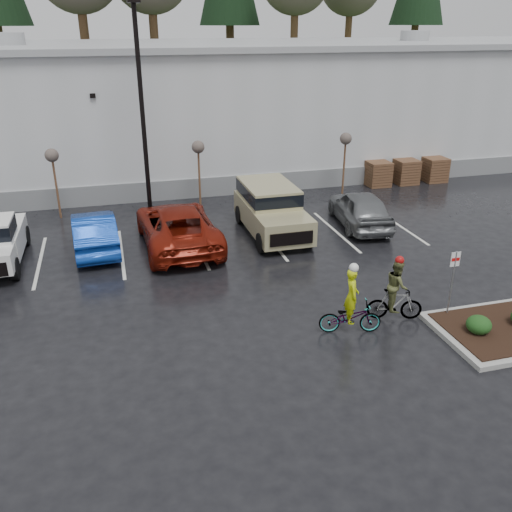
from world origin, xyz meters
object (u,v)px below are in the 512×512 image
object	(u,v)px
pallet_stack_a	(378,174)
pallet_stack_c	(434,169)
lamppost	(140,89)
car_blue	(94,231)
suv_tan	(272,211)
cyclist_hivis	(350,311)
cyclist_olive	(396,296)
sapling_east	(346,142)
sapling_west	(52,159)
pallet_stack_b	(406,172)
sapling_mid	(198,151)
fire_lane_sign	(453,276)
car_grey	(360,208)
car_red	(177,226)

from	to	relation	value
pallet_stack_a	pallet_stack_c	world-z (taller)	same
lamppost	car_blue	distance (m)	6.44
suv_tan	cyclist_hivis	bearing A→B (deg)	-90.94
lamppost	pallet_stack_c	xyz separation A→B (m)	(16.00, 2.00, -5.01)
car_blue	cyclist_olive	distance (m)	11.84
suv_tan	cyclist_hivis	size ratio (longest dim) A/B	2.35
sapling_east	cyclist_hivis	world-z (taller)	sapling_east
lamppost	sapling_west	bearing A→B (deg)	165.96
sapling_east	pallet_stack_b	bearing A→B (deg)	13.39
sapling_mid	suv_tan	world-z (taller)	sapling_mid
sapling_east	cyclist_hivis	size ratio (longest dim) A/B	1.47
fire_lane_sign	suv_tan	size ratio (longest dim) A/B	0.43
lamppost	sapling_east	xyz separation A→B (m)	(10.00, 1.00, -2.96)
sapling_east	pallet_stack_b	world-z (taller)	sapling_east
fire_lane_sign	pallet_stack_b	bearing A→B (deg)	65.12
pallet_stack_b	suv_tan	world-z (taller)	suv_tan
sapling_east	cyclist_olive	bearing A→B (deg)	-106.95
car_blue	pallet_stack_c	bearing A→B (deg)	-167.73
car_grey	cyclist_olive	distance (m)	8.24
pallet_stack_c	fire_lane_sign	size ratio (longest dim) A/B	0.61
pallet_stack_a	car_red	size ratio (longest dim) A/B	0.22
sapling_east	cyclist_hivis	xyz separation A→B (m)	(-5.38, -12.74, -2.05)
lamppost	cyclist_olive	size ratio (longest dim) A/B	4.46
cyclist_hivis	lamppost	bearing A→B (deg)	34.87
sapling_east	car_red	size ratio (longest dim) A/B	0.53
lamppost	car_grey	distance (m)	10.67
sapling_mid	pallet_stack_a	bearing A→B (deg)	5.71
fire_lane_sign	car_red	world-z (taller)	fire_lane_sign
sapling_mid	cyclist_olive	world-z (taller)	sapling_mid
pallet_stack_a	car_grey	bearing A→B (deg)	-123.72
sapling_west	cyclist_hivis	xyz separation A→B (m)	(8.62, -12.74, -2.05)
sapling_west	sapling_east	xyz separation A→B (m)	(14.00, 0.00, 0.00)
pallet_stack_b	cyclist_olive	distance (m)	15.60
fire_lane_sign	cyclist_hivis	world-z (taller)	fire_lane_sign
sapling_mid	car_red	bearing A→B (deg)	-109.88
lamppost	car_grey	bearing A→B (deg)	-22.17
pallet_stack_c	car_grey	bearing A→B (deg)	-142.32
fire_lane_sign	cyclist_olive	xyz separation A→B (m)	(-1.58, 0.39, -0.64)
sapling_west	car_blue	world-z (taller)	sapling_west
car_red	car_grey	world-z (taller)	car_red
pallet_stack_a	pallet_stack_c	bearing A→B (deg)	0.00
sapling_west	sapling_mid	bearing A→B (deg)	0.00
lamppost	suv_tan	bearing A→B (deg)	-37.16
car_red	sapling_mid	bearing A→B (deg)	-111.84
car_red	cyclist_hivis	distance (m)	8.81
sapling_east	cyclist_olive	world-z (taller)	sapling_east
lamppost	sapling_west	size ratio (longest dim) A/B	2.88
car_grey	pallet_stack_c	bearing A→B (deg)	-134.75
pallet_stack_b	car_blue	size ratio (longest dim) A/B	0.30
sapling_mid	fire_lane_sign	bearing A→B (deg)	-67.51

